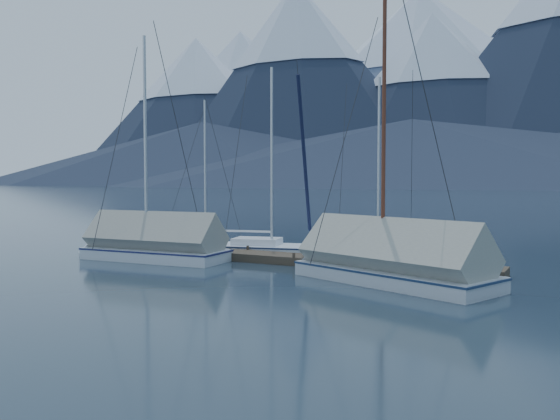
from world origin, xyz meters
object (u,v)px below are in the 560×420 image
(sailboat_open_mid, at_px, (282,252))
(sailboat_covered_far, at_px, (144,248))
(person, at_px, (398,241))
(sailboat_open_left, at_px, (212,248))
(sailboat_covered_near, at_px, (379,266))
(sailboat_open_right, at_px, (389,256))

(sailboat_open_mid, xyz_separation_m, sailboat_covered_far, (-4.67, -4.08, 0.35))
(sailboat_open_mid, height_order, person, sailboat_open_mid)
(sailboat_open_left, distance_m, person, 10.01)
(sailboat_open_mid, relative_size, sailboat_covered_near, 0.89)
(sailboat_open_right, relative_size, sailboat_covered_near, 0.82)
(sailboat_open_left, relative_size, sailboat_open_mid, 0.86)
(sailboat_open_right, height_order, person, sailboat_open_right)
(sailboat_covered_near, bearing_deg, sailboat_open_mid, 143.38)
(sailboat_open_mid, xyz_separation_m, person, (5.97, -1.78, 0.96))
(sailboat_open_left, relative_size, sailboat_open_right, 0.93)
(sailboat_open_mid, bearing_deg, sailboat_covered_near, -36.62)
(sailboat_open_left, distance_m, sailboat_covered_far, 4.09)
(sailboat_open_mid, distance_m, sailboat_covered_near, 7.63)
(sailboat_open_mid, distance_m, sailboat_covered_far, 6.21)
(sailboat_open_right, distance_m, person, 3.11)
(sailboat_open_left, xyz_separation_m, sailboat_covered_near, (9.96, -4.45, 0.39))
(sailboat_open_left, xyz_separation_m, sailboat_covered_far, (-0.82, -3.99, 0.37))
(person, bearing_deg, sailboat_covered_near, 178.46)
(sailboat_open_left, height_order, person, sailboat_open_left)
(sailboat_open_left, xyz_separation_m, person, (9.82, -1.69, 0.99))
(sailboat_open_mid, relative_size, sailboat_open_right, 1.09)
(sailboat_open_mid, bearing_deg, person, -16.59)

